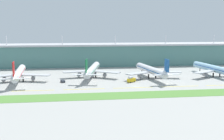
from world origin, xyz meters
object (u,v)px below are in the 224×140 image
at_px(airliner_near_middle, 92,70).
at_px(pushback_tug, 63,81).
at_px(airliner_nearest, 19,73).
at_px(airliner_farthest, 216,69).
at_px(airliner_far_middle, 152,70).
at_px(fuel_truck, 131,79).

distance_m(airliner_near_middle, pushback_tug, 30.72).
relative_size(airliner_nearest, airliner_farthest, 0.93).
bearing_deg(airliner_nearest, airliner_far_middle, 0.06).
height_order(airliner_nearest, pushback_tug, airliner_nearest).
height_order(airliner_near_middle, airliner_far_middle, same).
bearing_deg(airliner_nearest, airliner_near_middle, 10.09).
height_order(airliner_far_middle, pushback_tug, airliner_far_middle).
xyz_separation_m(airliner_farthest, fuel_truck, (-76.18, -14.69, -4.19)).
distance_m(airliner_nearest, fuel_truck, 87.45).
bearing_deg(airliner_farthest, fuel_truck, -169.08).
distance_m(airliner_nearest, airliner_farthest, 162.23).
xyz_separation_m(airliner_far_middle, pushback_tug, (-72.09, -8.83, -5.35)).
height_order(airliner_nearest, fuel_truck, airliner_nearest).
height_order(airliner_far_middle, fuel_truck, airliner_far_middle).
height_order(airliner_near_middle, pushback_tug, airliner_near_middle).
xyz_separation_m(airliner_near_middle, airliner_farthest, (104.56, -10.64, 0.00)).
bearing_deg(pushback_tug, airliner_farthest, 3.72).
xyz_separation_m(fuel_truck, pushback_tug, (-51.95, 6.36, -1.16)).
distance_m(airliner_far_middle, airliner_farthest, 56.04).
height_order(airliner_far_middle, airliner_farthest, same).
bearing_deg(airliner_far_middle, pushback_tug, -173.02).
relative_size(airliner_nearest, fuel_truck, 9.02).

